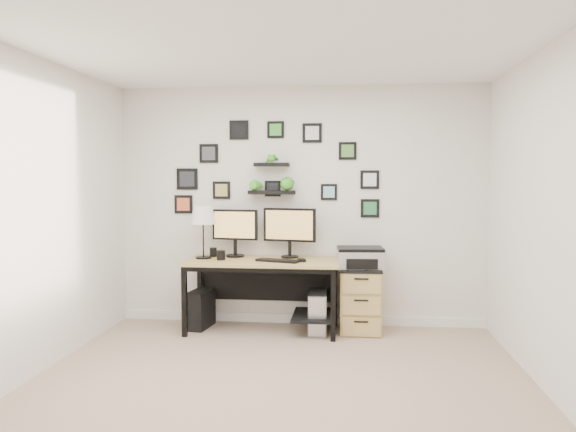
# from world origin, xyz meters

# --- Properties ---
(room) EXTENTS (4.00, 4.00, 4.00)m
(room) POSITION_xyz_m (0.00, 1.98, 0.05)
(room) COLOR tan
(room) RESTS_ON ground
(desk) EXTENTS (1.60, 0.70, 0.75)m
(desk) POSITION_xyz_m (-0.33, 1.67, 0.63)
(desk) COLOR tan
(desk) RESTS_ON ground
(monitor_left) EXTENTS (0.50, 0.22, 0.52)m
(monitor_left) POSITION_xyz_m (-0.69, 1.83, 1.05)
(monitor_left) COLOR black
(monitor_left) RESTS_ON desk
(monitor_right) EXTENTS (0.57, 0.21, 0.53)m
(monitor_right) POSITION_xyz_m (-0.10, 1.83, 1.07)
(monitor_right) COLOR black
(monitor_right) RESTS_ON desk
(keyboard) EXTENTS (0.47, 0.27, 0.02)m
(keyboard) POSITION_xyz_m (-0.19, 1.54, 0.76)
(keyboard) COLOR black
(keyboard) RESTS_ON desk
(mouse) EXTENTS (0.10, 0.12, 0.03)m
(mouse) POSITION_xyz_m (0.05, 1.57, 0.77)
(mouse) COLOR black
(mouse) RESTS_ON desk
(table_lamp) EXTENTS (0.28, 0.28, 0.56)m
(table_lamp) POSITION_xyz_m (-1.01, 1.69, 1.20)
(table_lamp) COLOR black
(table_lamp) RESTS_ON desk
(mug) EXTENTS (0.09, 0.09, 0.10)m
(mug) POSITION_xyz_m (-0.79, 1.59, 0.80)
(mug) COLOR black
(mug) RESTS_ON desk
(pen_cup) EXTENTS (0.08, 0.08, 0.10)m
(pen_cup) POSITION_xyz_m (-0.93, 1.83, 0.80)
(pen_cup) COLOR black
(pen_cup) RESTS_ON desk
(pc_tower_black) EXTENTS (0.24, 0.43, 0.41)m
(pc_tower_black) POSITION_xyz_m (-1.04, 1.69, 0.20)
(pc_tower_black) COLOR black
(pc_tower_black) RESTS_ON ground
(pc_tower_grey) EXTENTS (0.20, 0.43, 0.42)m
(pc_tower_grey) POSITION_xyz_m (0.21, 1.64, 0.21)
(pc_tower_grey) COLOR gray
(pc_tower_grey) RESTS_ON ground
(file_cabinet) EXTENTS (0.43, 0.53, 0.67)m
(file_cabinet) POSITION_xyz_m (0.66, 1.72, 0.34)
(file_cabinet) COLOR tan
(file_cabinet) RESTS_ON ground
(printer) EXTENTS (0.49, 0.41, 0.21)m
(printer) POSITION_xyz_m (0.65, 1.74, 0.78)
(printer) COLOR silver
(printer) RESTS_ON file_cabinet
(wall_decor) EXTENTS (2.27, 0.18, 1.06)m
(wall_decor) POSITION_xyz_m (-0.30, 1.93, 1.66)
(wall_decor) COLOR black
(wall_decor) RESTS_ON ground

